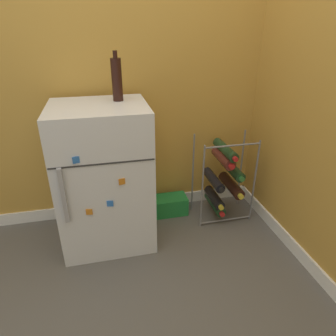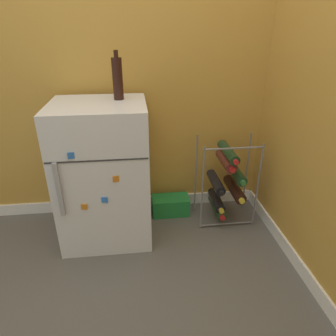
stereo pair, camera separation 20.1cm
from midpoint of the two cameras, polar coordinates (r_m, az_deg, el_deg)
ground_plane at (r=1.95m, az=0.43°, el=-17.44°), size 14.00×14.00×0.00m
wall_back at (r=2.09m, az=-1.92°, el=23.07°), size 6.72×0.07×2.50m
mini_fridge at (r=1.96m, az=-9.24°, el=-1.16°), size 0.57×0.53×0.92m
wine_rack at (r=2.21m, az=13.49°, el=-2.50°), size 0.40×0.33×0.63m
soda_box at (r=2.33m, az=2.98°, el=-7.16°), size 0.28×0.15×0.14m
fridge_top_bottle at (r=1.85m, az=-6.41°, el=16.59°), size 0.06×0.06×0.28m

